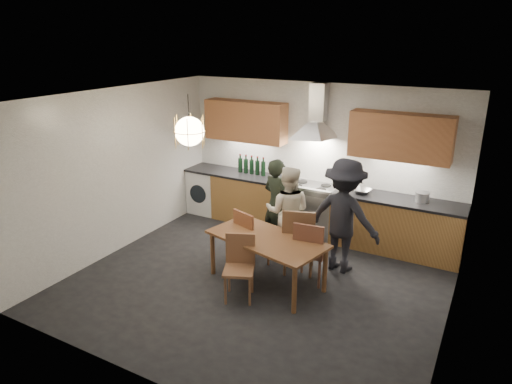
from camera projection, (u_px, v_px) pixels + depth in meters
The scene contains 17 objects.
ground at pixel (257, 282), 6.52m from camera, with size 5.00×5.00×0.00m, color black.
room_shell at pixel (258, 167), 5.96m from camera, with size 5.02×4.52×2.61m.
counter_run at pixel (312, 209), 7.98m from camera, with size 5.00×0.62×0.90m.
range_stove at pixel (310, 210), 7.99m from camera, with size 0.90×0.60×0.92m.
wall_fixtures at pixel (316, 128), 7.62m from camera, with size 4.30×0.54×1.10m.
pendant_lamp at pixel (190, 131), 6.20m from camera, with size 0.43×0.43×0.70m.
dining_table at pixel (267, 243), 6.31m from camera, with size 1.79×1.18×0.70m.
chair_back_left at pixel (249, 235), 6.78m from camera, with size 0.52×0.52×0.91m.
chair_back_mid at pixel (299, 237), 6.56m from camera, with size 0.59×0.59×1.03m.
chair_back_right at pixel (310, 249), 6.32m from camera, with size 0.47×0.47×0.94m.
chair_front at pixel (240, 262), 6.03m from camera, with size 0.52×0.52×0.87m.
person_left at pixel (277, 203), 7.42m from camera, with size 0.54×0.36×1.49m, color black.
person_mid at pixel (288, 212), 7.10m from camera, with size 0.71×0.55×1.46m, color beige.
person_right at pixel (344, 216), 6.62m from camera, with size 1.10×0.63×1.71m, color black.
mixing_bowl at pixel (362, 191), 7.42m from camera, with size 0.30×0.30×0.07m, color #AEADB1.
stock_pot at pixel (422, 197), 7.03m from camera, with size 0.21×0.21×0.15m, color silver.
wine_bottles at pixel (252, 165), 8.40m from camera, with size 0.57×0.08×0.34m.
Camera 1 is at (2.74, -5.04, 3.36)m, focal length 32.00 mm.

